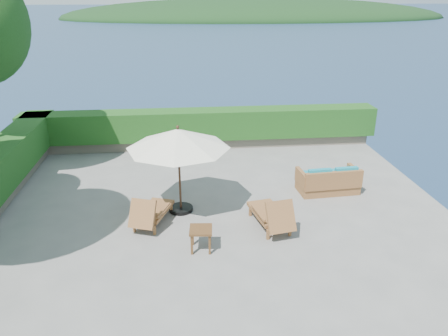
{
  "coord_description": "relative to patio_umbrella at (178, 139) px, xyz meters",
  "views": [
    {
      "loc": [
        -0.73,
        -9.25,
        5.2
      ],
      "look_at": [
        0.3,
        0.8,
        1.1
      ],
      "focal_mm": 35.0,
      "sensor_mm": 36.0,
      "label": 1
    }
  ],
  "objects": [
    {
      "name": "ground",
      "position": [
        0.81,
        -0.73,
        -1.91
      ],
      "size": [
        12.0,
        12.0,
        0.0
      ],
      "primitive_type": "plane",
      "color": "gray",
      "rests_on": "ground"
    },
    {
      "name": "offshore_island",
      "position": [
        25.81,
        139.27,
        -4.91
      ],
      "size": [
        126.0,
        57.6,
        12.6
      ],
      "primitive_type": "ellipsoid",
      "color": "black",
      "rests_on": "ocean"
    },
    {
      "name": "side_table",
      "position": [
        0.42,
        -1.86,
        -1.49
      ],
      "size": [
        0.52,
        0.52,
        0.51
      ],
      "rotation": [
        0.0,
        0.0,
        -0.09
      ],
      "color": "brown",
      "rests_on": "ground"
    },
    {
      "name": "ocean",
      "position": [
        0.81,
        -0.73,
        -4.91
      ],
      "size": [
        600.0,
        600.0,
        0.0
      ],
      "primitive_type": "plane",
      "color": "#18324C",
      "rests_on": "ground"
    },
    {
      "name": "foundation",
      "position": [
        0.81,
        -0.73,
        -3.46
      ],
      "size": [
        12.0,
        12.0,
        3.0
      ],
      "primitive_type": "cube",
      "color": "#4C463D",
      "rests_on": "ocean"
    },
    {
      "name": "planter_wall_far",
      "position": [
        0.81,
        4.87,
        -1.73
      ],
      "size": [
        12.0,
        0.6,
        0.36
      ],
      "primitive_type": "cube",
      "color": "#665E52",
      "rests_on": "ground"
    },
    {
      "name": "lounge_right",
      "position": [
        2.12,
        -1.12,
        -1.54
      ],
      "size": [
        0.92,
        1.65,
        0.9
      ],
      "rotation": [
        0.0,
        0.0,
        0.19
      ],
      "color": "brown",
      "rests_on": "ground"
    },
    {
      "name": "lounge_left",
      "position": [
        -0.71,
        -0.66,
        -1.56
      ],
      "size": [
        1.06,
        1.57,
        0.84
      ],
      "rotation": [
        0.0,
        0.0,
        -0.35
      ],
      "color": "brown",
      "rests_on": "ground"
    },
    {
      "name": "hedge_far",
      "position": [
        0.81,
        4.87,
        -1.06
      ],
      "size": [
        12.4,
        0.9,
        1.0
      ],
      "primitive_type": "cube",
      "color": "#1E4112",
      "rests_on": "planter_wall_far"
    },
    {
      "name": "patio_umbrella",
      "position": [
        0.0,
        0.0,
        0.0
      ],
      "size": [
        2.74,
        2.74,
        2.26
      ],
      "rotation": [
        0.0,
        0.0,
        -0.09
      ],
      "color": "black",
      "rests_on": "ground"
    },
    {
      "name": "wicker_loveseat",
      "position": [
        4.08,
        0.69,
        -1.6
      ],
      "size": [
        1.71,
        0.96,
        0.81
      ],
      "rotation": [
        0.0,
        0.0,
        0.07
      ],
      "color": "brown",
      "rests_on": "ground"
    }
  ]
}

